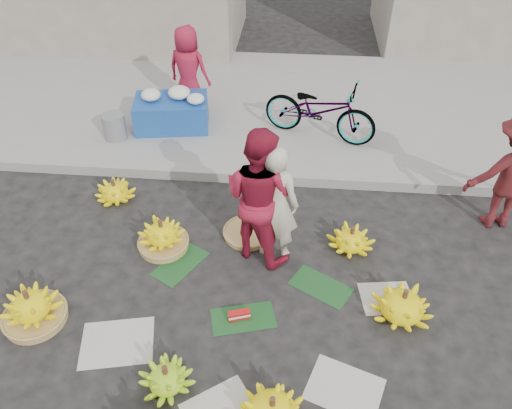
# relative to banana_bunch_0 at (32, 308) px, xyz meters

# --- Properties ---
(ground) EXTENTS (80.00, 80.00, 0.00)m
(ground) POSITION_rel_banana_bunch_0_xyz_m (2.21, 0.40, -0.18)
(ground) COLOR black
(ground) RESTS_ON ground
(curb) EXTENTS (40.00, 0.25, 0.15)m
(curb) POSITION_rel_banana_bunch_0_xyz_m (2.21, 2.60, -0.11)
(curb) COLOR gray
(curb) RESTS_ON ground
(sidewalk) EXTENTS (40.00, 4.00, 0.12)m
(sidewalk) POSITION_rel_banana_bunch_0_xyz_m (2.21, 4.70, -0.12)
(sidewalk) COLOR gray
(sidewalk) RESTS_ON ground
(newspaper_scatter) EXTENTS (3.20, 1.80, 0.00)m
(newspaper_scatter) POSITION_rel_banana_bunch_0_xyz_m (2.21, -0.40, -0.18)
(newspaper_scatter) COLOR beige
(newspaper_scatter) RESTS_ON ground
(banana_leaves) EXTENTS (2.00, 1.00, 0.00)m
(banana_leaves) POSITION_rel_banana_bunch_0_xyz_m (2.11, 0.60, -0.18)
(banana_leaves) COLOR #15411D
(banana_leaves) RESTS_ON ground
(banana_bunch_0) EXTENTS (0.69, 0.69, 0.44)m
(banana_bunch_0) POSITION_rel_banana_bunch_0_xyz_m (0.00, 0.00, 0.00)
(banana_bunch_0) COLOR #A27D44
(banana_bunch_0) RESTS_ON ground
(banana_bunch_1) EXTENTS (0.49, 0.49, 0.30)m
(banana_bunch_1) POSITION_rel_banana_bunch_0_xyz_m (1.51, -0.61, -0.06)
(banana_bunch_1) COLOR #82C61C
(banana_bunch_1) RESTS_ON ground
(banana_bunch_4) EXTENTS (0.74, 0.74, 0.38)m
(banana_bunch_4) POSITION_rel_banana_bunch_0_xyz_m (3.71, 0.38, -0.02)
(banana_bunch_4) COLOR #FFEC0C
(banana_bunch_4) RESTS_ON ground
(banana_bunch_5) EXTENTS (0.56, 0.56, 0.32)m
(banana_bunch_5) POSITION_rel_banana_bunch_0_xyz_m (3.26, 1.34, -0.05)
(banana_bunch_5) COLOR #FFEC0C
(banana_bunch_5) RESTS_ON ground
(banana_bunch_6) EXTENTS (0.64, 0.64, 0.41)m
(banana_bunch_6) POSITION_rel_banana_bunch_0_xyz_m (1.05, 1.16, -0.01)
(banana_bunch_6) COLOR #A27D44
(banana_bunch_6) RESTS_ON ground
(banana_bunch_7) EXTENTS (0.50, 0.50, 0.32)m
(banana_bunch_7) POSITION_rel_banana_bunch_0_xyz_m (0.22, 2.00, -0.05)
(banana_bunch_7) COLOR #FFEC0C
(banana_bunch_7) RESTS_ON ground
(basket_spare) EXTENTS (0.73, 0.73, 0.07)m
(basket_spare) POSITION_rel_banana_bunch_0_xyz_m (2.03, 1.46, -0.15)
(basket_spare) COLOR #A27D44
(basket_spare) RESTS_ON ground
(incense_stack) EXTENTS (0.24, 0.14, 0.09)m
(incense_stack) POSITION_rel_banana_bunch_0_xyz_m (2.07, 0.20, -0.13)
(incense_stack) COLOR red
(incense_stack) RESTS_ON ground
(vendor_cream) EXTENTS (0.61, 0.47, 1.49)m
(vendor_cream) POSITION_rel_banana_bunch_0_xyz_m (2.35, 1.18, 0.56)
(vendor_cream) COLOR beige
(vendor_cream) RESTS_ON ground
(vendor_red) EXTENTS (1.00, 0.93, 1.65)m
(vendor_red) POSITION_rel_banana_bunch_0_xyz_m (2.18, 1.20, 0.64)
(vendor_red) COLOR #AD1A33
(vendor_red) RESTS_ON ground
(man_striped) EXTENTS (1.04, 0.68, 1.51)m
(man_striped) POSITION_rel_banana_bunch_0_xyz_m (5.06, 1.97, 0.57)
(man_striped) COLOR maroon
(man_striped) RESTS_ON ground
(flower_table) EXTENTS (1.19, 0.85, 0.64)m
(flower_table) POSITION_rel_banana_bunch_0_xyz_m (0.63, 3.72, 0.20)
(flower_table) COLOR #164394
(flower_table) RESTS_ON sidewalk
(grey_bucket) EXTENTS (0.34, 0.34, 0.38)m
(grey_bucket) POSITION_rel_banana_bunch_0_xyz_m (-0.16, 3.31, 0.13)
(grey_bucket) COLOR slate
(grey_bucket) RESTS_ON sidewalk
(flower_vendor) EXTENTS (0.77, 0.60, 1.38)m
(flower_vendor) POSITION_rel_banana_bunch_0_xyz_m (0.81, 4.29, 0.62)
(flower_vendor) COLOR #AD1A33
(flower_vendor) RESTS_ON sidewalk
(bicycle) EXTENTS (1.10, 1.81, 0.90)m
(bicycle) POSITION_rel_banana_bunch_0_xyz_m (2.88, 3.62, 0.38)
(bicycle) COLOR gray
(bicycle) RESTS_ON sidewalk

